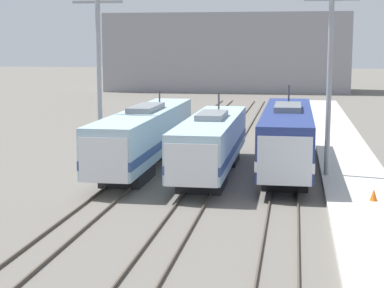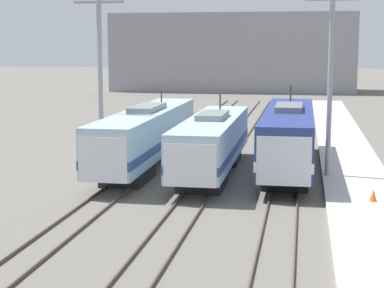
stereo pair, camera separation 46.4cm
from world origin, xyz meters
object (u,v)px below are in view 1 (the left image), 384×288
at_px(locomotive_far_left, 145,136).
at_px(catenary_tower_left, 99,72).
at_px(catenary_tower_right, 330,74).
at_px(traffic_cone, 374,195).
at_px(locomotive_center, 211,144).
at_px(locomotive_far_right, 287,138).

distance_m(locomotive_far_left, catenary_tower_left, 5.25).
relative_size(locomotive_far_left, catenary_tower_right, 1.61).
bearing_deg(traffic_cone, locomotive_center, 145.47).
bearing_deg(locomotive_far_left, catenary_tower_left, -143.49).
bearing_deg(locomotive_far_left, catenary_tower_right, -8.86).
height_order(catenary_tower_right, traffic_cone, catenary_tower_right).
bearing_deg(catenary_tower_left, traffic_cone, -21.65).
xyz_separation_m(locomotive_center, catenary_tower_left, (-7.11, 0.17, 4.36)).
bearing_deg(locomotive_center, locomotive_far_right, 24.66).
height_order(locomotive_far_left, locomotive_center, locomotive_center).
bearing_deg(locomotive_far_right, traffic_cone, -61.97).
xyz_separation_m(locomotive_center, locomotive_far_right, (4.65, 2.13, 0.18)).
distance_m(catenary_tower_left, traffic_cone, 18.41).
height_order(locomotive_center, locomotive_far_right, locomotive_far_right).
bearing_deg(locomotive_far_right, locomotive_center, -155.34).
bearing_deg(locomotive_far_left, locomotive_center, -23.21).
bearing_deg(catenary_tower_right, locomotive_center, -178.66).
bearing_deg(traffic_cone, locomotive_far_right, 118.03).
xyz_separation_m(locomotive_far_right, traffic_cone, (4.48, -8.41, -1.61)).
distance_m(locomotive_far_left, traffic_cone, 16.14).
distance_m(locomotive_center, locomotive_far_right, 5.12).
relative_size(locomotive_far_left, locomotive_center, 1.20).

